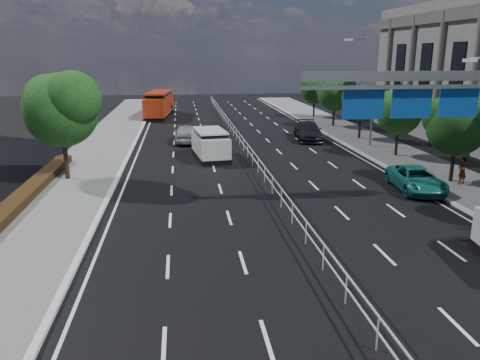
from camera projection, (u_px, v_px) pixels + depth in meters
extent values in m
plane|color=black|center=(364.00, 333.00, 13.18)|extent=(160.00, 160.00, 0.00)
cube|color=silver|center=(31.00, 356.00, 12.07)|extent=(0.25, 140.00, 0.15)
cube|color=silver|center=(249.00, 146.00, 34.46)|extent=(0.05, 85.00, 0.05)
cube|color=silver|center=(249.00, 152.00, 34.58)|extent=(0.05, 85.00, 0.05)
cube|color=gray|center=(408.00, 76.00, 21.71)|extent=(10.20, 0.25, 0.45)
cube|color=gray|center=(407.00, 87.00, 21.84)|extent=(10.20, 0.18, 0.18)
cube|color=silver|center=(470.00, 60.00, 21.89)|extent=(0.60, 0.25, 0.15)
cube|color=navy|center=(458.00, 103.00, 22.56)|extent=(2.00, 0.08, 1.40)
cube|color=white|center=(458.00, 103.00, 22.61)|extent=(1.80, 0.02, 1.20)
cube|color=navy|center=(411.00, 104.00, 22.27)|extent=(2.00, 0.08, 1.40)
cube|color=white|center=(411.00, 104.00, 22.32)|extent=(1.80, 0.02, 1.20)
cube|color=navy|center=(363.00, 104.00, 21.98)|extent=(2.00, 0.08, 1.40)
cube|color=white|center=(363.00, 104.00, 22.03)|extent=(1.80, 0.02, 1.20)
cylinder|color=gray|center=(374.00, 93.00, 38.21)|extent=(0.16, 0.16, 9.00)
cylinder|color=gray|center=(363.00, 38.00, 36.93)|extent=(0.10, 2.40, 0.10)
cube|color=silver|center=(348.00, 40.00, 36.83)|extent=(0.60, 0.25, 0.15)
cylinder|color=black|center=(65.00, 153.00, 28.49)|extent=(0.28, 0.28, 3.50)
sphere|color=#113511|center=(61.00, 110.00, 27.81)|extent=(4.40, 4.40, 4.40)
sphere|color=#113511|center=(73.00, 99.00, 27.10)|extent=(3.30, 3.30, 3.30)
sphere|color=#113511|center=(50.00, 100.00, 28.20)|extent=(3.08, 3.08, 3.08)
cylinder|color=black|center=(453.00, 160.00, 28.06)|extent=(0.22, 0.22, 2.80)
sphere|color=black|center=(457.00, 126.00, 27.52)|extent=(3.50, 3.50, 3.50)
sphere|color=black|center=(475.00, 118.00, 26.95)|extent=(2.62, 2.62, 2.62)
sphere|color=black|center=(443.00, 118.00, 27.83)|extent=(2.45, 2.45, 2.45)
cylinder|color=black|center=(397.00, 139.00, 35.25)|extent=(0.22, 0.22, 2.70)
sphere|color=#113511|center=(399.00, 113.00, 34.73)|extent=(3.30, 3.30, 3.30)
sphere|color=#113511|center=(411.00, 106.00, 34.20)|extent=(2.48, 2.48, 2.47)
sphere|color=#113511|center=(389.00, 106.00, 35.02)|extent=(2.31, 2.31, 2.31)
cylinder|color=black|center=(360.00, 125.00, 42.44)|extent=(0.21, 0.21, 2.65)
sphere|color=black|center=(361.00, 103.00, 41.93)|extent=(3.20, 3.20, 3.20)
sphere|color=black|center=(371.00, 98.00, 41.41)|extent=(2.40, 2.40, 2.40)
sphere|color=black|center=(354.00, 98.00, 42.21)|extent=(2.24, 2.24, 2.24)
cylinder|color=black|center=(334.00, 114.00, 49.59)|extent=(0.23, 0.23, 2.85)
sphere|color=#113511|center=(335.00, 94.00, 49.04)|extent=(3.60, 3.60, 3.60)
sphere|color=#113511|center=(343.00, 88.00, 48.46)|extent=(2.70, 2.70, 2.70)
sphere|color=#113511|center=(328.00, 89.00, 49.36)|extent=(2.52, 2.52, 2.52)
cylinder|color=black|center=(314.00, 107.00, 56.81)|extent=(0.21, 0.21, 2.60)
sphere|color=black|center=(315.00, 91.00, 56.30)|extent=(3.10, 3.10, 3.10)
sphere|color=black|center=(321.00, 87.00, 55.80)|extent=(2.32, 2.33, 2.32)
sphere|color=black|center=(309.00, 87.00, 56.57)|extent=(2.17, 2.17, 2.17)
cube|color=black|center=(211.00, 156.00, 35.03)|extent=(2.74, 5.21, 0.36)
cube|color=silver|center=(210.00, 145.00, 34.80)|extent=(2.69, 5.11, 1.47)
cube|color=black|center=(210.00, 135.00, 34.61)|extent=(2.35, 3.73, 0.65)
cube|color=silver|center=(210.00, 131.00, 34.52)|extent=(2.47, 4.03, 0.13)
cylinder|color=black|center=(203.00, 159.00, 33.26)|extent=(0.40, 0.77, 0.73)
cylinder|color=black|center=(227.00, 157.00, 33.68)|extent=(0.40, 0.77, 0.73)
cylinder|color=black|center=(195.00, 150.00, 36.27)|extent=(0.40, 0.77, 0.73)
cylinder|color=black|center=(218.00, 149.00, 36.70)|extent=(0.40, 0.77, 0.73)
cube|color=black|center=(160.00, 115.00, 58.13)|extent=(3.51, 10.53, 0.31)
cube|color=#9C250B|center=(159.00, 105.00, 57.78)|extent=(3.44, 10.32, 2.10)
cube|color=black|center=(159.00, 96.00, 57.50)|extent=(2.96, 7.48, 0.93)
cube|color=#9C250B|center=(159.00, 92.00, 57.38)|extent=(3.12, 8.10, 0.19)
cylinder|color=black|center=(147.00, 118.00, 54.84)|extent=(0.33, 0.66, 0.64)
cylinder|color=black|center=(164.00, 118.00, 54.88)|extent=(0.33, 0.66, 0.64)
cylinder|color=black|center=(156.00, 111.00, 61.29)|extent=(0.33, 0.66, 0.64)
cylinder|color=black|center=(171.00, 111.00, 61.33)|extent=(0.33, 0.66, 0.64)
imported|color=#96989D|center=(186.00, 133.00, 41.10)|extent=(1.91, 4.75, 1.62)
imported|color=black|center=(164.00, 106.00, 61.74)|extent=(2.36, 5.33, 1.70)
imported|color=#166662|center=(416.00, 179.00, 26.68)|extent=(2.69, 5.03, 1.34)
imported|color=black|center=(308.00, 131.00, 42.31)|extent=(2.84, 5.68, 1.58)
imported|color=gray|center=(462.00, 171.00, 27.46)|extent=(0.70, 0.57, 1.64)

